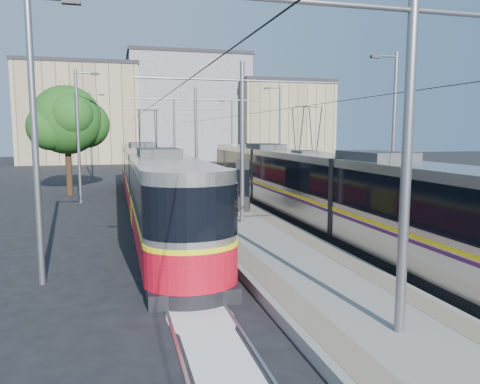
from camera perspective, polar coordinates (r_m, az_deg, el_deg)
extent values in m
plane|color=black|center=(13.68, 9.26, -11.00)|extent=(160.00, 160.00, 0.00)
cube|color=gray|center=(29.61, -4.32, -0.77)|extent=(4.00, 50.00, 0.30)
cube|color=gray|center=(29.36, -7.11, -0.57)|extent=(0.70, 50.00, 0.01)
cube|color=gray|center=(29.89, -1.59, -0.38)|extent=(0.70, 50.00, 0.01)
cube|color=gray|center=(29.15, -12.69, -1.32)|extent=(0.07, 70.00, 0.03)
cube|color=gray|center=(29.24, -9.88, -1.22)|extent=(0.07, 70.00, 0.03)
cube|color=gray|center=(30.29, 1.05, -0.83)|extent=(0.07, 70.00, 0.03)
cube|color=gray|center=(30.71, 3.62, -0.73)|extent=(0.07, 70.00, 0.03)
cube|color=silver|center=(9.96, -3.28, -18.05)|extent=(1.20, 5.00, 0.01)
cube|color=black|center=(26.87, -10.96, -1.59)|extent=(2.30, 31.32, 0.40)
cube|color=beige|center=(26.67, -11.05, 1.91)|extent=(2.40, 29.72, 2.90)
cube|color=black|center=(26.63, -11.08, 2.98)|extent=(2.43, 29.72, 1.30)
cube|color=yellow|center=(26.71, -11.03, 1.06)|extent=(2.43, 29.72, 0.12)
cube|color=red|center=(26.77, -11.00, -0.01)|extent=(2.42, 29.72, 1.10)
cube|color=#2D2D30|center=(26.57, -11.13, 5.35)|extent=(1.68, 3.00, 0.30)
cube|color=black|center=(23.39, 7.91, -2.83)|extent=(2.30, 31.21, 0.40)
cube|color=#BCB8AC|center=(23.17, 7.98, 1.19)|extent=(2.40, 29.61, 2.90)
cube|color=black|center=(23.12, 8.00, 2.42)|extent=(2.43, 29.61, 1.30)
cube|color=yellow|center=(23.21, 7.96, 0.21)|extent=(2.43, 29.61, 0.12)
cube|color=#3F1342|center=(23.23, 7.95, -0.16)|extent=(2.43, 29.61, 0.10)
cube|color=#2D2D30|center=(23.06, 8.05, 5.15)|extent=(1.68, 3.00, 0.30)
cylinder|color=slate|center=(9.52, 19.67, 4.06)|extent=(0.20, 0.20, 7.00)
cylinder|color=slate|center=(9.77, 20.38, 20.07)|extent=(9.20, 0.10, 0.10)
cylinder|color=slate|center=(20.55, 0.26, 5.95)|extent=(0.20, 0.20, 7.00)
cylinder|color=slate|center=(20.67, 0.27, 13.46)|extent=(9.20, 0.10, 0.10)
cylinder|color=slate|center=(32.28, -5.38, 6.38)|extent=(0.20, 0.20, 7.00)
cylinder|color=slate|center=(32.36, -5.43, 11.17)|extent=(9.20, 0.10, 0.10)
cylinder|color=slate|center=(44.16, -8.00, 6.56)|extent=(0.20, 0.20, 7.00)
cylinder|color=slate|center=(44.21, -8.07, 10.06)|extent=(9.20, 0.10, 0.10)
cylinder|color=black|center=(28.91, -11.56, 9.64)|extent=(0.02, 70.00, 0.02)
cylinder|color=black|center=(30.22, 2.40, 9.67)|extent=(0.02, 70.00, 0.02)
cylinder|color=slate|center=(13.98, -23.73, 5.57)|extent=(0.18, 0.18, 8.00)
cube|color=#2D2D30|center=(14.29, -19.88, 20.96)|extent=(0.50, 0.22, 0.12)
cylinder|color=slate|center=(29.90, -19.12, 6.34)|extent=(0.18, 0.18, 8.00)
cube|color=#2D2D30|center=(30.04, -17.27, 13.58)|extent=(0.50, 0.22, 0.12)
cylinder|color=slate|center=(45.87, -17.72, 6.56)|extent=(0.18, 0.18, 8.00)
cube|color=#2D2D30|center=(45.97, -16.51, 11.29)|extent=(0.50, 0.22, 0.12)
cylinder|color=slate|center=(23.65, 18.19, 6.25)|extent=(0.18, 0.18, 8.00)
cube|color=#2D2D30|center=(23.33, 16.21, 15.56)|extent=(0.50, 0.22, 0.12)
cylinder|color=slate|center=(38.08, 4.86, 6.81)|extent=(0.18, 0.18, 8.00)
cube|color=#2D2D30|center=(37.88, 3.32, 12.50)|extent=(0.50, 0.22, 0.12)
cylinder|color=slate|center=(53.41, -1.00, 6.95)|extent=(0.18, 0.18, 8.00)
cube|color=#2D2D30|center=(53.27, -2.18, 10.98)|extent=(0.50, 0.22, 0.12)
cube|color=black|center=(23.92, 0.38, 0.83)|extent=(1.00, 1.28, 2.59)
cube|color=black|center=(23.90, 0.38, 1.23)|extent=(1.06, 1.34, 1.35)
cylinder|color=#382314|center=(34.13, -20.11, 2.23)|extent=(0.43, 0.43, 3.09)
sphere|color=#1D4914|center=(34.03, -20.38, 8.23)|extent=(4.64, 4.64, 4.64)
sphere|color=#1D4914|center=(34.71, -18.32, 7.81)|extent=(3.28, 3.28, 3.28)
cube|color=tan|center=(72.01, -18.86, 8.80)|extent=(16.00, 12.00, 13.45)
cube|color=#262328|center=(72.59, -19.09, 14.31)|extent=(16.32, 12.24, 0.50)
cube|color=gray|center=(76.76, -6.52, 9.92)|extent=(18.00, 14.00, 15.86)
cube|color=#262328|center=(77.59, -6.60, 15.96)|extent=(18.36, 14.28, 0.50)
cube|color=tan|center=(74.32, 5.07, 8.44)|extent=(14.00, 10.00, 11.74)
cube|color=#262328|center=(74.70, 5.12, 13.13)|extent=(14.28, 10.20, 0.50)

